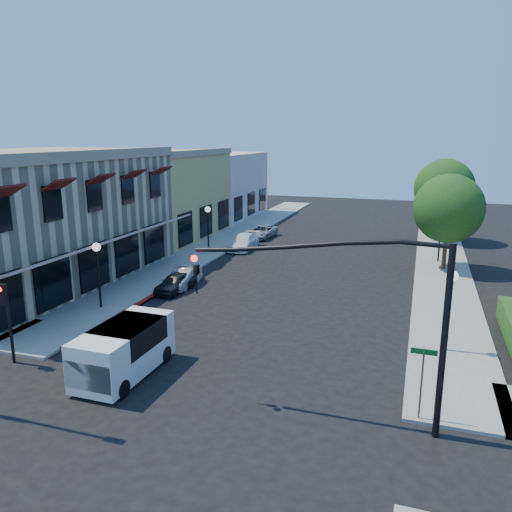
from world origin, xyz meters
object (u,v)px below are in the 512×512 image
(signal_mast_arm, at_px, (370,301))
(secondary_signal, at_px, (6,309))
(street_tree_b, at_px, (444,188))
(street_name_sign, at_px, (422,373))
(lamppost_left_far, at_px, (208,217))
(parked_car_c, at_px, (243,242))
(parked_car_b, at_px, (183,278))
(parked_car_d, at_px, (262,232))
(street_tree_a, at_px, (449,209))
(lamppost_right_far, at_px, (441,225))
(parked_car_a, at_px, (175,282))
(lamppost_right_near, at_px, (451,290))
(lamppost_left_near, at_px, (97,259))
(white_van, at_px, (123,348))

(signal_mast_arm, distance_m, secondary_signal, 13.97)
(street_tree_b, distance_m, street_name_sign, 29.96)
(lamppost_left_far, distance_m, parked_car_c, 3.54)
(signal_mast_arm, height_order, street_name_sign, signal_mast_arm)
(parked_car_b, bearing_deg, parked_car_d, 86.96)
(street_tree_a, height_order, parked_car_d, street_tree_a)
(lamppost_right_far, relative_size, parked_car_b, 1.06)
(street_tree_b, bearing_deg, parked_car_a, -126.87)
(street_tree_b, relative_size, parked_car_d, 1.75)
(street_tree_a, xyz_separation_m, lamppost_right_near, (-0.30, -14.00, -1.46))
(parked_car_a, bearing_deg, parked_car_b, 94.20)
(signal_mast_arm, distance_m, lamppost_right_near, 7.15)
(lamppost_left_near, xyz_separation_m, lamppost_right_near, (17.00, 0.00, 0.00))
(lamppost_right_far, bearing_deg, lamppost_left_far, -173.29)
(secondary_signal, relative_size, parked_car_a, 1.03)
(parked_car_a, relative_size, parked_car_c, 0.77)
(street_tree_b, xyz_separation_m, parked_car_c, (-15.00, -8.35, -3.94))
(lamppost_right_near, bearing_deg, secondary_signal, -158.22)
(street_tree_b, height_order, parked_car_b, street_tree_b)
(lamppost_right_near, height_order, lamppost_right_far, same)
(lamppost_right_far, height_order, parked_car_a, lamppost_right_far)
(lamppost_left_near, relative_size, lamppost_right_far, 1.00)
(parked_car_d, bearing_deg, street_name_sign, -59.66)
(signal_mast_arm, relative_size, parked_car_c, 1.91)
(street_tree_b, xyz_separation_m, white_van, (-11.95, -30.05, -3.41))
(parked_car_c, bearing_deg, lamppost_right_near, -47.14)
(street_name_sign, height_order, parked_car_d, street_name_sign)
(parked_car_b, xyz_separation_m, parked_car_d, (0.00, 15.53, 0.00))
(lamppost_left_near, relative_size, white_van, 0.81)
(lamppost_right_far, height_order, parked_car_b, lamppost_right_far)
(street_tree_b, relative_size, parked_car_b, 2.09)
(white_van, bearing_deg, lamppost_left_far, 104.94)
(street_tree_b, bearing_deg, lamppost_right_far, -92.15)
(street_tree_a, relative_size, parked_car_a, 2.01)
(lamppost_left_far, xyz_separation_m, parked_car_d, (2.30, 6.53, -2.18))
(parked_car_b, bearing_deg, street_name_sign, -41.29)
(street_name_sign, bearing_deg, parked_car_c, 122.56)
(street_tree_a, bearing_deg, street_tree_b, 90.00)
(lamppost_right_near, bearing_deg, street_name_sign, -99.78)
(secondary_signal, distance_m, white_van, 5.02)
(lamppost_left_far, xyz_separation_m, lamppost_right_far, (17.00, 2.00, 0.00))
(secondary_signal, height_order, lamppost_left_near, lamppost_left_near)
(street_name_sign, height_order, parked_car_b, street_name_sign)
(lamppost_right_far, bearing_deg, lamppost_left_near, -136.74)
(street_tree_a, xyz_separation_m, street_name_sign, (-1.30, -19.80, -2.50))
(secondary_signal, bearing_deg, lamppost_right_far, 53.86)
(parked_car_c, bearing_deg, street_tree_a, -6.64)
(lamppost_left_far, relative_size, parked_car_a, 1.11)
(street_tree_a, xyz_separation_m, signal_mast_arm, (-2.94, -20.50, -0.11))
(lamppost_left_near, height_order, parked_car_d, lamppost_left_near)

